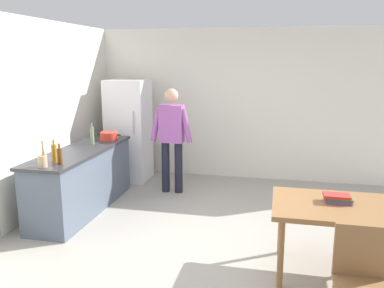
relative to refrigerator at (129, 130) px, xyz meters
name	(u,v)px	position (x,y,z in m)	size (l,w,h in m)	color
ground_plane	(209,248)	(1.90, -2.40, -0.90)	(14.00, 14.00, 0.00)	#9E998E
wall_back	(239,104)	(1.90, 0.60, 0.45)	(6.40, 0.12, 2.70)	silver
wall_left	(13,123)	(-0.70, -2.20, 0.45)	(0.12, 5.60, 2.70)	silver
kitchen_counter	(82,180)	(-0.10, -1.60, -0.45)	(0.64, 2.20, 0.90)	#4C5666
refrigerator	(129,130)	(0.00, 0.00, 0.00)	(0.70, 0.67, 1.80)	white
person	(172,134)	(0.95, -0.55, 0.08)	(0.70, 0.22, 1.70)	#1E1E2D
dining_table	(345,213)	(3.30, -2.70, -0.23)	(1.40, 0.90, 0.75)	olive
chair	(363,277)	(3.30, -3.67, -0.37)	(0.42, 0.42, 0.91)	olive
cooking_pot	(109,136)	(0.00, -0.85, 0.06)	(0.40, 0.28, 0.12)	red
utensil_jar	(43,161)	(-0.07, -2.57, 0.08)	(0.11, 0.11, 0.32)	tan
bottle_beer_brown	(60,156)	(0.06, -2.42, 0.11)	(0.06, 0.06, 0.26)	#5B3314
bottle_oil_amber	(54,153)	(-0.06, -2.32, 0.12)	(0.06, 0.06, 0.28)	#996619
bottle_vinegar_tall	(92,135)	(-0.09, -1.24, 0.14)	(0.06, 0.06, 0.32)	gray
book_stack	(338,198)	(3.23, -2.63, -0.11)	(0.28, 0.16, 0.08)	#753D7F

